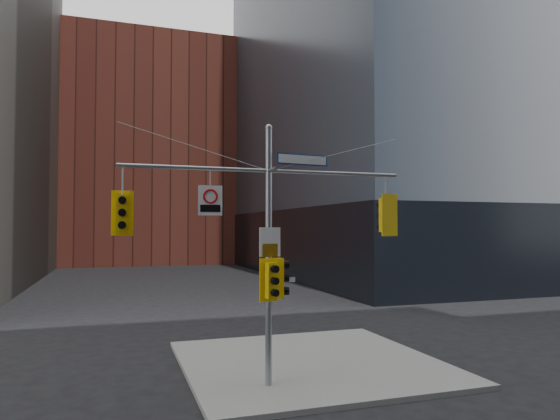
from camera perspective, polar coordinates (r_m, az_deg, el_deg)
ground at (r=12.62m, az=1.55°, el=-22.56°), size 160.00×160.00×0.00m
sidewalk_corner at (r=16.84m, az=3.40°, el=-17.01°), size 8.00×8.00×0.15m
podium_ne at (r=53.72m, az=18.29°, el=-3.46°), size 36.40×36.40×6.00m
brick_midrise at (r=69.89m, az=-14.95°, el=5.90°), size 26.00×20.00×28.00m
signal_assembly at (r=13.71m, az=-1.30°, el=-2.08°), size 8.00×0.80×7.30m
traffic_light_west_arm at (r=13.13m, az=-17.58°, el=-0.31°), size 0.55×0.43×1.15m
traffic_light_east_arm at (r=15.19m, az=11.98°, el=-0.58°), size 0.59×0.53×1.24m
traffic_light_pole_side at (r=13.88m, az=-0.01°, el=-7.77°), size 0.45×0.38×1.09m
traffic_light_pole_front at (r=13.53m, az=-0.98°, el=-8.04°), size 0.55×0.50×1.17m
street_sign_blade at (r=14.17m, az=2.59°, el=5.77°), size 1.59×0.23×0.31m
regulatory_sign_arm at (r=13.33m, az=-7.97°, el=1.21°), size 0.64×0.10×0.80m
regulatory_sign_pole at (r=13.61m, az=-1.16°, el=-3.77°), size 0.61×0.10×0.80m
street_blade_ew at (r=13.93m, az=0.47°, el=-8.00°), size 0.67×0.09×0.13m
street_blade_ns at (r=14.23m, az=-1.85°, el=-7.95°), size 0.09×0.74×0.15m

